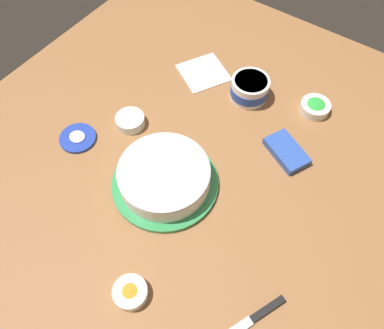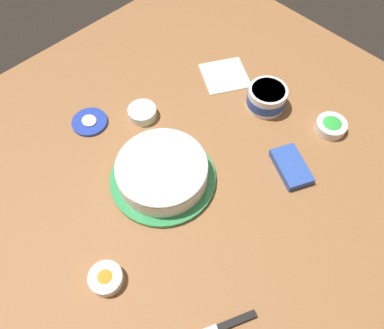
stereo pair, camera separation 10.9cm
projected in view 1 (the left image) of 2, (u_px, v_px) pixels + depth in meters
name	position (u px, v px, depth m)	size (l,w,h in m)	color
ground_plane	(206.00, 164.00, 1.13)	(1.54, 1.54, 0.00)	#936038
frosted_cake	(164.00, 177.00, 1.06)	(0.30, 0.30, 0.09)	#339351
frosting_tub	(250.00, 88.00, 1.24)	(0.13, 0.13, 0.07)	white
frosting_tub_lid	(78.00, 138.00, 1.18)	(0.11, 0.11, 0.02)	#233DAD
spreading_knife	(251.00, 320.00, 0.89)	(0.11, 0.22, 0.01)	silver
sprinkle_bowl_orange	(130.00, 292.00, 0.91)	(0.08, 0.08, 0.03)	white
sprinkle_bowl_rainbow	(130.00, 120.00, 1.20)	(0.09, 0.09, 0.03)	white
sprinkle_bowl_green	(315.00, 107.00, 1.23)	(0.09, 0.09, 0.04)	white
candy_box_lower	(287.00, 152.00, 1.14)	(0.14, 0.08, 0.03)	#2D51B2
paper_napkin	(204.00, 72.00, 1.33)	(0.15, 0.15, 0.01)	white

